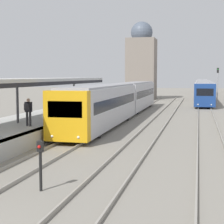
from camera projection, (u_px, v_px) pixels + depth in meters
name	position (u px, v px, depth m)	size (l,w,h in m)	color
platform_canopy	(18.00, 80.00, 23.66)	(4.00, 27.71, 2.83)	beige
person_on_platform	(28.00, 110.00, 22.29)	(0.40, 0.40, 1.66)	#2D2D33
train_near	(122.00, 99.00, 35.46)	(2.57, 30.87, 3.22)	gold
train_far	(203.00, 88.00, 70.86)	(2.52, 55.83, 3.13)	navy
signal_post_near	(40.00, 160.00, 12.62)	(0.20, 0.21, 1.72)	black
signal_mast_far	(218.00, 81.00, 52.47)	(0.28, 0.29, 5.07)	gray
distant_domed_building	(141.00, 63.00, 63.31)	(4.77, 4.77, 13.04)	slate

